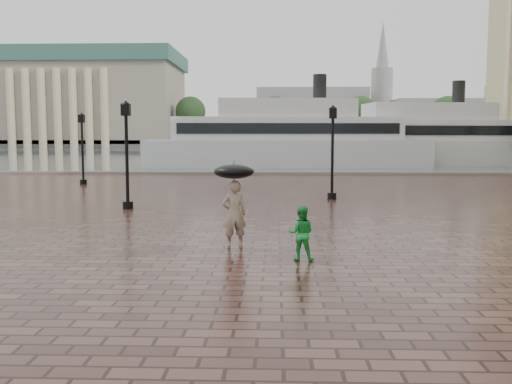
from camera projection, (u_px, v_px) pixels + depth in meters
ground at (265, 261)px, 13.98m from camera, size 300.00×300.00×0.00m
harbour_water at (275, 153)px, 105.48m from camera, size 240.00×240.00×0.00m
quay_edge at (273, 174)px, 45.81m from camera, size 80.00×0.60×0.30m
far_shore at (275, 143)px, 173.02m from camera, size 300.00×60.00×2.00m
museum at (78, 97)px, 158.38m from camera, size 57.00×32.50×26.00m
distant_skyline at (446, 113)px, 160.55m from camera, size 102.50×22.00×33.00m
far_trees at (275, 112)px, 150.31m from camera, size 188.00×8.00×13.50m
street_lamps at (173, 150)px, 29.18m from camera, size 15.44×12.44×4.40m
adult_pedestrian at (234, 214)px, 15.63m from camera, size 0.77×0.61×1.85m
child_pedestrian at (301, 233)px, 14.01m from camera, size 0.72×0.59×1.35m
ferry_near at (286, 139)px, 56.59m from camera, size 28.16×8.77×9.10m
ferry_far at (428, 140)px, 58.64m from camera, size 27.17×10.32×8.70m
umbrella at (234, 172)px, 15.52m from camera, size 1.10×1.10×1.19m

